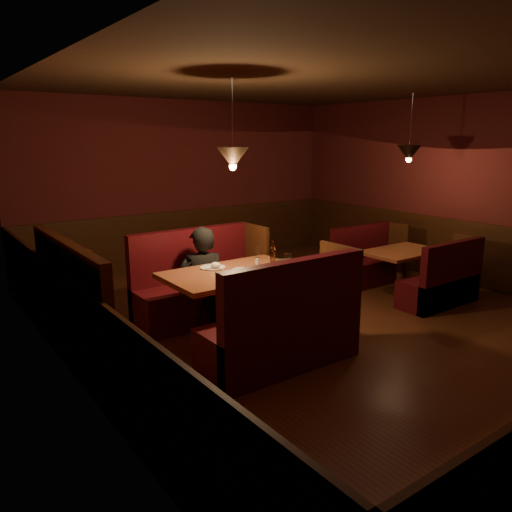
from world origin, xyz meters
TOP-DOWN VIEW (x-y plane):
  - room at (-0.28, 0.04)m, footprint 6.02×7.02m
  - main_table at (-1.24, 0.03)m, footprint 1.53×0.93m
  - main_bench_far at (-1.22, 0.90)m, footprint 1.68×0.60m
  - main_bench_near at (-1.22, -0.83)m, footprint 1.68×0.60m
  - second_table at (1.73, 0.09)m, footprint 1.16×0.74m
  - second_bench_far at (1.76, 0.78)m, footprint 1.28×0.48m
  - second_bench_near at (1.76, -0.60)m, footprint 1.28×0.48m
  - diner_a at (-1.31, 0.65)m, footprint 0.68×0.58m
  - diner_b at (-1.06, -0.67)m, footprint 0.70×0.56m

SIDE VIEW (x-z plane):
  - second_bench_far at x=1.76m, z-range -0.17..0.75m
  - second_bench_near at x=1.76m, z-range -0.17..0.75m
  - main_bench_far at x=-1.22m, z-range -0.21..0.94m
  - main_bench_near at x=-1.22m, z-range -0.21..0.94m
  - second_table at x=1.73m, z-range 0.16..0.81m
  - main_table at x=-1.24m, z-range 0.10..1.17m
  - diner_b at x=-1.06m, z-range 0.00..1.42m
  - diner_a at x=-1.31m, z-range 0.00..1.59m
  - room at x=-0.28m, z-range -0.41..2.51m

